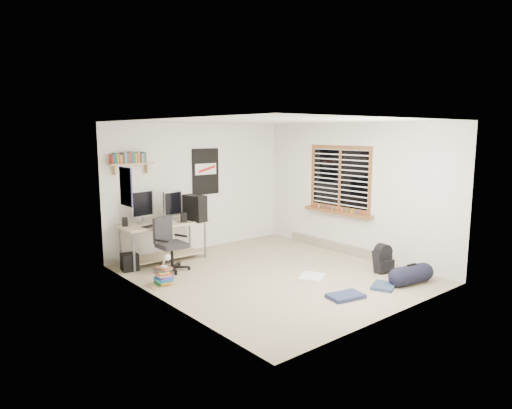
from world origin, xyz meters
TOP-DOWN VIEW (x-y plane):
  - floor at (0.00, 0.00)m, footprint 4.00×4.50m
  - ceiling at (0.00, 0.00)m, footprint 4.00×4.50m
  - back_wall at (0.00, 2.25)m, footprint 4.00×0.01m
  - left_wall at (-2.00, 0.00)m, footprint 0.01×4.50m
  - right_wall at (2.00, 0.00)m, footprint 0.01×4.50m
  - desk at (-1.02, 1.85)m, footprint 1.59×0.82m
  - monitor_left at (-1.35, 2.00)m, footprint 0.45×0.17m
  - monitor_right at (-0.85, 1.81)m, footprint 0.42×0.17m
  - pc_tower at (-0.46, 1.69)m, footprint 0.29×0.49m
  - keyboard at (-1.29, 1.73)m, footprint 0.47×0.28m
  - speaker_left at (-1.69, 1.99)m, footprint 0.10×0.10m
  - speaker_right at (-0.72, 1.65)m, footprint 0.12×0.12m
  - office_chair at (-1.19, 1.26)m, footprint 0.76×0.76m
  - wall_shelf at (-1.45, 2.14)m, footprint 0.80×0.22m
  - poster_back_wall at (0.15, 2.23)m, footprint 0.62×0.03m
  - poster_left_wall at (-1.99, 1.20)m, footprint 0.02×0.42m
  - window at (1.95, 0.30)m, footprint 0.10×1.50m
  - baseboard_heater at (1.96, 0.30)m, footprint 0.08×2.50m
  - backpack at (1.46, -1.09)m, footprint 0.33×0.28m
  - duffel_bag at (1.31, -1.72)m, footprint 0.34×0.34m
  - tshirt at (0.34, -0.55)m, footprint 0.56×0.54m
  - jeans_a at (0.05, -1.48)m, footprint 0.56×0.42m
  - jeans_b at (0.83, -1.56)m, footprint 0.50×0.45m
  - book_stack at (-1.67, 0.69)m, footprint 0.58×0.52m
  - desk_lamp at (-1.65, 0.67)m, footprint 0.16×0.20m
  - subwoofer at (-1.75, 1.73)m, footprint 0.31×0.31m

SIDE VIEW (x-z plane):
  - floor at x=0.00m, z-range -0.01..0.00m
  - tshirt at x=0.34m, z-range 0.00..0.04m
  - jeans_b at x=0.83m, z-range 0.00..0.05m
  - jeans_a at x=0.05m, z-range 0.00..0.06m
  - baseboard_heater at x=1.96m, z-range 0.00..0.18m
  - duffel_bag at x=1.31m, z-range -0.15..0.43m
  - subwoofer at x=-1.75m, z-range -0.01..0.29m
  - book_stack at x=-1.67m, z-range -0.02..0.32m
  - backpack at x=1.46m, z-range 0.01..0.39m
  - desk at x=-1.02m, z-range 0.01..0.72m
  - desk_lamp at x=-1.65m, z-range 0.29..0.47m
  - office_chair at x=-1.19m, z-range 0.03..0.95m
  - keyboard at x=-1.29m, z-range 0.70..0.72m
  - speaker_left at x=-1.69m, z-range 0.70..0.87m
  - speaker_right at x=-0.72m, z-range 0.70..0.90m
  - monitor_right at x=-0.85m, z-range 0.70..1.15m
  - pc_tower at x=-0.46m, z-range 0.70..1.18m
  - monitor_left at x=-1.35m, z-range 0.70..1.18m
  - back_wall at x=0.00m, z-range 0.00..2.50m
  - left_wall at x=-2.00m, z-range 0.00..2.50m
  - right_wall at x=2.00m, z-range 0.00..2.50m
  - window at x=1.95m, z-range 0.82..2.08m
  - poster_left_wall at x=-1.99m, z-range 1.20..1.80m
  - poster_back_wall at x=0.15m, z-range 1.09..2.01m
  - wall_shelf at x=-1.45m, z-range 1.66..1.90m
  - ceiling at x=0.00m, z-range 2.50..2.51m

